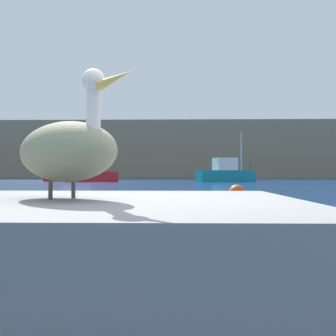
{
  "coord_description": "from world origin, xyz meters",
  "views": [
    {
      "loc": [
        -0.17,
        -2.89,
        0.95
      ],
      "look_at": [
        -0.77,
        22.34,
        1.25
      ],
      "focal_mm": 40.73,
      "sensor_mm": 36.0,
      "label": 1
    }
  ],
  "objects_px": {
    "pelican": "(67,150)",
    "mooring_buoy": "(237,193)",
    "fishing_boat_teal": "(225,173)",
    "fishing_boat_red": "(79,173)"
  },
  "relations": [
    {
      "from": "fishing_boat_red",
      "to": "fishing_boat_teal",
      "type": "xyz_separation_m",
      "value": [
        15.52,
        -0.57,
        0.03
      ]
    },
    {
      "from": "fishing_boat_teal",
      "to": "pelican",
      "type": "bearing_deg",
      "value": -116.58
    },
    {
      "from": "pelican",
      "to": "mooring_buoy",
      "type": "relative_size",
      "value": 1.95
    },
    {
      "from": "pelican",
      "to": "fishing_boat_teal",
      "type": "distance_m",
      "value": 37.78
    },
    {
      "from": "fishing_boat_teal",
      "to": "mooring_buoy",
      "type": "bearing_deg",
      "value": -114.14
    },
    {
      "from": "fishing_boat_red",
      "to": "mooring_buoy",
      "type": "height_order",
      "value": "fishing_boat_red"
    },
    {
      "from": "pelican",
      "to": "mooring_buoy",
      "type": "bearing_deg",
      "value": 119.86
    },
    {
      "from": "pelican",
      "to": "fishing_boat_teal",
      "type": "relative_size",
      "value": 0.17
    },
    {
      "from": "mooring_buoy",
      "to": "fishing_boat_red",
      "type": "bearing_deg",
      "value": 114.07
    },
    {
      "from": "pelican",
      "to": "fishing_boat_teal",
      "type": "height_order",
      "value": "fishing_boat_teal"
    }
  ]
}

